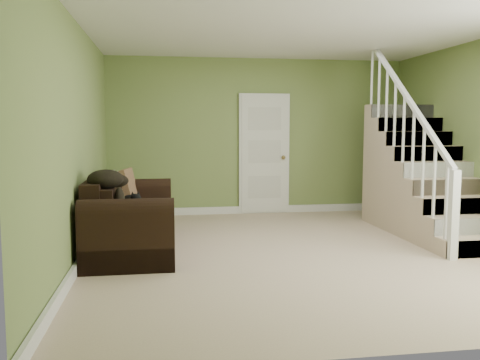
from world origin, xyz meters
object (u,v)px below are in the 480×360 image
object	(u,v)px
sofa	(128,222)
side_table	(114,210)
banana	(150,215)
cat	(131,202)

from	to	relation	value
sofa	side_table	xyz separation A→B (m)	(-0.25, 0.91, -0.00)
side_table	banana	size ratio (longest dim) A/B	5.16
sofa	banana	bearing A→B (deg)	-61.85
banana	cat	bearing A→B (deg)	116.05
sofa	banana	size ratio (longest dim) A/B	13.08
sofa	cat	bearing A→B (deg)	-48.94
side_table	banana	distance (m)	1.52
side_table	cat	bearing A→B (deg)	-73.14
cat	banana	size ratio (longest dim) A/B	3.04
sofa	cat	world-z (taller)	sofa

